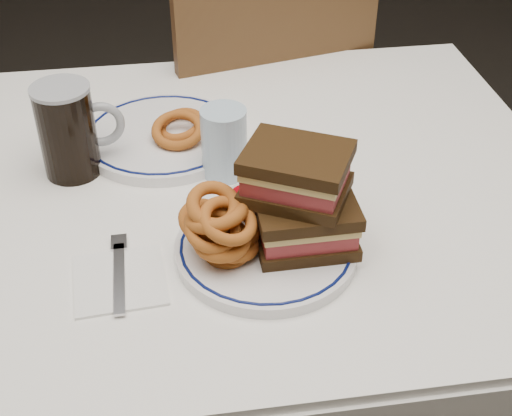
{
  "coord_description": "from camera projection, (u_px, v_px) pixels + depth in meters",
  "views": [
    {
      "loc": [
        0.01,
        -0.9,
        1.38
      ],
      "look_at": [
        0.12,
        -0.16,
        0.81
      ],
      "focal_mm": 50.0,
      "sensor_mm": 36.0,
      "label": 1
    }
  ],
  "objects": [
    {
      "name": "onion_rings_far",
      "position": [
        179.0,
        128.0,
        1.17
      ],
      "size": [
        0.09,
        0.12,
        0.05
      ],
      "color": "brown",
      "rests_on": "far_plate"
    },
    {
      "name": "napkin_fork",
      "position": [
        119.0,
        278.0,
        0.92
      ],
      "size": [
        0.13,
        0.16,
        0.01
      ],
      "color": "white",
      "rests_on": "dining_table"
    },
    {
      "name": "reuben_sandwich",
      "position": [
        301.0,
        198.0,
        0.92
      ],
      "size": [
        0.16,
        0.15,
        0.14
      ],
      "color": "black",
      "rests_on": "main_plate"
    },
    {
      "name": "beer_mug",
      "position": [
        69.0,
        130.0,
        1.08
      ],
      "size": [
        0.13,
        0.09,
        0.15
      ],
      "color": "black",
      "rests_on": "dining_table"
    },
    {
      "name": "dining_table",
      "position": [
        167.0,
        238.0,
        1.15
      ],
      "size": [
        1.27,
        0.87,
        0.75
      ],
      "color": "white",
      "rests_on": "floor"
    },
    {
      "name": "far_plate",
      "position": [
        164.0,
        136.0,
        1.19
      ],
      "size": [
        0.27,
        0.27,
        0.02
      ],
      "color": "white",
      "rests_on": "dining_table"
    },
    {
      "name": "water_glass",
      "position": [
        224.0,
        143.0,
        1.08
      ],
      "size": [
        0.07,
        0.07,
        0.11
      ],
      "primitive_type": "cylinder",
      "color": "#ABC5DC",
      "rests_on": "dining_table"
    },
    {
      "name": "ketchup_ramekin",
      "position": [
        248.0,
        203.0,
        0.99
      ],
      "size": [
        0.06,
        0.06,
        0.04
      ],
      "color": "silver",
      "rests_on": "main_plate"
    },
    {
      "name": "chair_far",
      "position": [
        257.0,
        136.0,
        1.68
      ],
      "size": [
        0.51,
        0.51,
        0.92
      ],
      "color": "#3F2414",
      "rests_on": "floor"
    },
    {
      "name": "onion_rings_main",
      "position": [
        221.0,
        228.0,
        0.91
      ],
      "size": [
        0.11,
        0.11,
        0.12
      ],
      "color": "brown",
      "rests_on": "main_plate"
    },
    {
      "name": "main_plate",
      "position": [
        266.0,
        248.0,
        0.96
      ],
      "size": [
        0.25,
        0.25,
        0.02
      ],
      "color": "white",
      "rests_on": "dining_table"
    }
  ]
}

